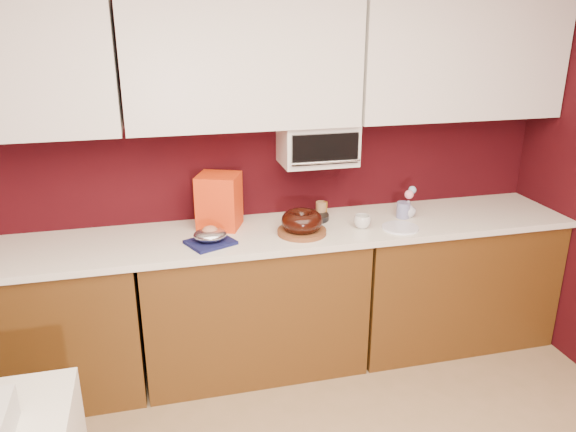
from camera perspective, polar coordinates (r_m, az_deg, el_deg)
The scene contains 26 objects.
wall_back at distance 3.50m, azimuth -4.82°, elevation 5.48°, with size 4.00×0.02×2.50m, color #33070B.
base_cabinet_left at distance 3.57m, azimuth -25.54°, elevation -10.47°, with size 1.31×0.58×0.86m, color #533210.
base_cabinet_center at distance 3.52m, azimuth -3.60°, elevation -8.81°, with size 1.31×0.58×0.86m, color #533210.
base_cabinet_right at distance 3.95m, azimuth 15.92°, elevation -6.25°, with size 1.31×0.58×0.86m, color #533210.
countertop at distance 3.33m, azimuth -3.76°, elevation -1.99°, with size 4.00×0.62×0.04m, color white.
upper_cabinet_center at distance 3.24m, azimuth -4.64°, elevation 15.11°, with size 1.31×0.33×0.70m, color white.
upper_cabinet_right at distance 3.70m, azimuth 16.90°, elevation 14.93°, with size 1.31×0.33×0.70m, color white.
toaster_oven at distance 3.44m, azimuth 3.01°, elevation 7.38°, with size 0.45×0.30×0.25m, color white.
toaster_oven_door at distance 3.29m, azimuth 3.82°, elevation 6.80°, with size 0.40×0.02×0.18m, color black.
toaster_oven_handle at distance 3.29m, azimuth 3.87°, elevation 5.47°, with size 0.02×0.02×0.42m, color silver.
cake_base at distance 3.29m, azimuth 1.41°, elevation -1.60°, with size 0.29×0.29×0.03m, color brown.
bundt_cake at distance 3.26m, azimuth 1.42°, elevation -0.50°, with size 0.24×0.24×0.10m, color black.
navy_towel at distance 3.17m, azimuth -7.88°, elevation -2.67°, with size 0.24×0.20×0.02m, color #121544.
foil_ham_nest at distance 3.16m, azimuth -7.92°, elevation -1.90°, with size 0.19×0.16×0.07m, color silver.
roasted_ham at distance 3.15m, azimuth -7.94°, elevation -1.48°, with size 0.09×0.07×0.06m, color #BB7555.
pandoro_box at distance 3.37m, azimuth -7.00°, elevation 1.53°, with size 0.24×0.22×0.33m, color red.
dark_pan at distance 3.52m, azimuth 2.54°, elevation -0.08°, with size 0.20×0.20×0.04m, color black.
coffee_mug at distance 3.39m, azimuth 7.55°, elevation -0.43°, with size 0.09×0.09×0.10m, color silver.
blue_jar at distance 3.61m, azimuth 11.62°, elevation 0.60°, with size 0.08×0.08×0.10m, color navy.
flower_vase at distance 3.63m, azimuth 12.10°, elevation 0.83°, with size 0.08×0.08×0.12m, color silver.
flower_pink at distance 3.60m, azimuth 12.20°, elevation 2.15°, with size 0.06×0.06×0.06m, color pink.
flower_blue at distance 3.62m, azimuth 12.52°, elevation 2.61°, with size 0.05×0.05×0.05m, color #87B2D9.
china_plate at distance 3.43m, azimuth 11.33°, elevation -1.17°, with size 0.22×0.22×0.01m, color white.
amber_bottle at distance 3.58m, azimuth 3.55°, elevation 0.75°, with size 0.03×0.03×0.09m, color #97551B.
paper_cup at distance 3.56m, azimuth 3.37°, elevation 0.69°, with size 0.07×0.07×0.10m, color olive.
amber_bottle_tall at distance 3.56m, azimuth 3.79°, elevation 0.70°, with size 0.03×0.03×0.10m, color brown.
Camera 1 is at (-0.53, -1.10, 2.11)m, focal length 35.00 mm.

